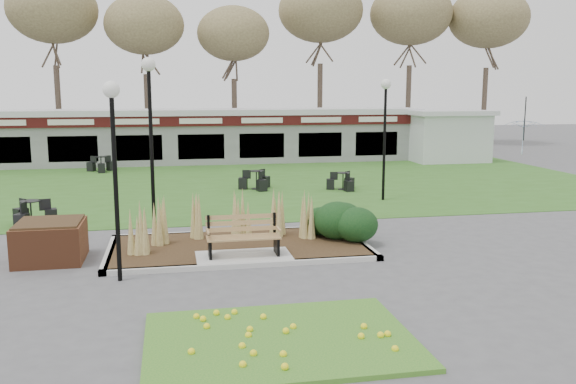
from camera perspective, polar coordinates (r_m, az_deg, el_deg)
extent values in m
plane|color=#515154|center=(14.18, -4.09, -6.60)|extent=(100.00, 100.00, 0.00)
cube|color=#33611E|center=(25.88, -7.31, 0.74)|extent=(34.00, 16.00, 0.02)
cube|color=#296F1F|center=(9.87, -0.76, -13.71)|extent=(4.20, 3.00, 0.08)
cube|color=#322014|center=(15.31, -4.64, -5.15)|extent=(6.22, 3.22, 0.12)
cube|color=#B7B7B2|center=(13.77, -3.88, -6.83)|extent=(6.40, 0.18, 0.12)
cube|color=#B7B7B2|center=(16.87, -5.25, -3.79)|extent=(6.40, 0.18, 0.12)
cube|color=#B7B7B2|center=(15.30, -16.34, -5.53)|extent=(0.18, 3.40, 0.12)
cube|color=#B7B7B2|center=(15.94, 6.57, -4.60)|extent=(0.18, 3.40, 0.12)
cube|color=#B7B7B2|center=(14.30, -4.17, -6.19)|extent=(2.20, 1.20, 0.13)
cone|color=#A68B53|center=(15.47, -11.85, -2.76)|extent=(0.36, 0.36, 1.15)
cone|color=#A68B53|center=(15.88, -8.22, -2.34)|extent=(0.36, 0.36, 1.15)
cone|color=#A68B53|center=(16.16, -4.36, -2.06)|extent=(0.36, 0.36, 1.15)
cone|color=#A68B53|center=(16.09, -1.09, -2.08)|extent=(0.36, 0.36, 1.15)
cone|color=#A68B53|center=(15.86, 2.01, -2.26)|extent=(0.36, 0.36, 1.15)
cone|color=#A68B53|center=(14.71, -13.84, -3.47)|extent=(0.36, 0.36, 1.15)
ellipsoid|color=black|center=(15.87, 4.64, -2.68)|extent=(1.21, 1.10, 0.99)
ellipsoid|color=black|center=(15.61, 6.44, -3.07)|extent=(1.10, 1.00, 0.90)
ellipsoid|color=black|center=(16.43, 5.17, -2.47)|extent=(1.06, 0.96, 0.86)
ellipsoid|color=black|center=(16.29, 3.14, -2.74)|extent=(0.92, 0.84, 0.76)
cube|color=olive|center=(14.18, -4.19, -4.26)|extent=(1.70, 0.57, 0.04)
cube|color=olive|center=(14.42, -4.35, -2.89)|extent=(1.70, 0.13, 0.44)
cube|color=black|center=(14.17, -7.33, -5.25)|extent=(0.06, 0.55, 0.42)
cube|color=black|center=(14.34, -1.07, -4.98)|extent=(0.06, 0.55, 0.42)
cube|color=black|center=(14.35, -7.45, -3.13)|extent=(0.06, 0.06, 0.50)
cube|color=black|center=(14.52, -1.28, -2.90)|extent=(0.06, 0.06, 0.50)
cube|color=olive|center=(14.05, -7.52, -3.69)|extent=(0.05, 0.50, 0.04)
cube|color=olive|center=(14.23, -0.91, -3.44)|extent=(0.05, 0.50, 0.04)
cube|color=brown|center=(15.20, -21.34, -4.39)|extent=(1.50, 1.50, 0.90)
cube|color=#322014|center=(15.10, -21.45, -2.65)|extent=(1.40, 1.40, 0.06)
cube|color=gray|center=(33.67, -8.26, 4.95)|extent=(24.00, 3.00, 2.60)
cube|color=#400E0D|center=(32.06, -8.17, 6.61)|extent=(24.00, 0.18, 0.55)
cube|color=silver|center=(33.59, -8.32, 7.42)|extent=(24.60, 3.40, 0.30)
cube|color=silver|center=(31.95, -8.16, 6.60)|extent=(22.00, 0.02, 0.28)
cube|color=black|center=(32.25, -8.12, 4.22)|extent=(22.00, 0.10, 1.30)
cube|color=silver|center=(35.06, 14.62, 4.92)|extent=(4.00, 3.00, 2.60)
cube|color=silver|center=(34.98, 14.71, 7.21)|extent=(4.40, 3.40, 0.25)
cylinder|color=#47382B|center=(42.20, -21.25, 7.07)|extent=(0.36, 0.36, 5.17)
ellipsoid|color=brown|center=(42.42, -21.74, 14.92)|extent=(5.24, 5.24, 3.93)
cylinder|color=#47382B|center=(41.57, -13.02, 7.44)|extent=(0.36, 0.36, 5.17)
ellipsoid|color=brown|center=(41.79, -13.33, 15.42)|extent=(5.24, 5.24, 3.93)
cylinder|color=#47382B|center=(41.80, -4.71, 7.66)|extent=(0.36, 0.36, 5.17)
ellipsoid|color=brown|center=(42.02, -4.82, 15.60)|extent=(5.24, 5.24, 3.93)
cylinder|color=#47382B|center=(42.88, 3.36, 7.73)|extent=(0.36, 0.36, 5.17)
ellipsoid|color=brown|center=(43.09, 3.44, 15.47)|extent=(5.24, 5.24, 3.93)
cylinder|color=#47382B|center=(44.74, 10.89, 7.65)|extent=(0.36, 0.36, 5.17)
ellipsoid|color=brown|center=(44.95, 11.13, 15.06)|extent=(5.24, 5.24, 3.93)
cylinder|color=#47382B|center=(47.30, 17.71, 7.46)|extent=(0.36, 0.36, 5.17)
ellipsoid|color=brown|center=(47.49, 18.08, 14.48)|extent=(5.24, 5.24, 3.93)
cylinder|color=black|center=(12.90, -15.80, 0.07)|extent=(0.09, 0.09, 3.79)
sphere|color=white|center=(12.74, -16.22, 9.20)|extent=(0.34, 0.34, 0.34)
cylinder|color=black|center=(18.27, -12.65, 3.98)|extent=(0.11, 0.11, 4.48)
sphere|color=white|center=(18.20, -12.93, 11.57)|extent=(0.40, 0.40, 0.40)
cylinder|color=black|center=(21.98, 9.00, 4.34)|extent=(0.10, 0.10, 3.98)
sphere|color=white|center=(21.89, 9.15, 9.95)|extent=(0.36, 0.36, 0.36)
cylinder|color=black|center=(19.36, -22.84, -2.84)|extent=(0.43, 0.43, 0.03)
cylinder|color=black|center=(19.29, -22.90, -1.84)|extent=(0.05, 0.05, 0.70)
cylinder|color=black|center=(19.23, -22.97, -0.78)|extent=(0.59, 0.59, 0.02)
cube|color=black|center=(19.34, -21.29, -2.12)|extent=(0.40, 0.40, 0.45)
cube|color=black|center=(19.77, -23.70, -2.03)|extent=(0.47, 0.47, 0.45)
cube|color=black|center=(18.86, -23.64, -2.56)|extent=(0.41, 0.41, 0.45)
cylinder|color=black|center=(30.95, -17.06, 1.88)|extent=(0.42, 0.42, 0.03)
cylinder|color=black|center=(30.91, -17.09, 2.51)|extent=(0.05, 0.05, 0.69)
cylinder|color=black|center=(30.87, -17.12, 3.17)|extent=(0.58, 0.58, 0.02)
cube|color=black|center=(31.20, -16.25, 2.36)|extent=(0.46, 0.46, 0.44)
cube|color=black|center=(31.19, -17.93, 2.28)|extent=(0.43, 0.43, 0.44)
cube|color=black|center=(30.40, -17.05, 2.14)|extent=(0.37, 0.37, 0.44)
cylinder|color=black|center=(24.32, 5.15, 0.27)|extent=(0.40, 0.40, 0.03)
cylinder|color=black|center=(24.28, 5.17, 1.02)|extent=(0.05, 0.05, 0.65)
cylinder|color=black|center=(24.23, 5.18, 1.80)|extent=(0.54, 0.54, 0.02)
cube|color=black|center=(24.71, 5.76, 0.86)|extent=(0.43, 0.43, 0.42)
cube|color=black|center=(24.31, 3.99, 0.74)|extent=(0.39, 0.39, 0.42)
cube|color=black|center=(23.87, 5.73, 0.55)|extent=(0.37, 0.37, 0.42)
cylinder|color=black|center=(24.34, -2.96, 0.31)|extent=(0.43, 0.43, 0.03)
cylinder|color=black|center=(24.29, -2.97, 1.12)|extent=(0.05, 0.05, 0.71)
cylinder|color=black|center=(24.24, -2.98, 1.98)|extent=(0.59, 0.59, 0.02)
cube|color=black|center=(24.74, -2.21, 0.96)|extent=(0.48, 0.48, 0.45)
cube|color=black|center=(24.38, -4.23, 0.81)|extent=(0.41, 0.41, 0.45)
cube|color=black|center=(23.81, -2.46, 0.62)|extent=(0.41, 0.41, 0.45)
cylinder|color=black|center=(33.20, 21.13, 4.00)|extent=(0.06, 0.06, 2.20)
imported|color=#376FC3|center=(33.16, 21.18, 4.83)|extent=(2.27, 2.30, 1.82)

